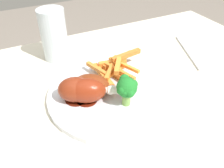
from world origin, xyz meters
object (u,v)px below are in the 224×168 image
Objects in this scene: chicken_drumstick_near at (94,85)px; chicken_drumstick_extra at (77,90)px; dining_table at (142,139)px; broccoli_floret_front at (126,88)px; water_glass at (54,35)px; fork at (188,52)px; carrot_fries_pile at (114,68)px; dinner_plate at (112,93)px; chicken_drumstick_far at (88,91)px.

chicken_drumstick_extra is at bearing -174.16° from chicken_drumstick_near.
broccoli_floret_front is (-0.05, 0.00, 0.18)m from dining_table.
dining_table is at bearing -23.46° from chicken_drumstick_extra.
fork is at bearing -22.24° from water_glass.
carrot_fries_pile is (-0.02, 0.11, 0.16)m from dining_table.
chicken_drumstick_near is (-0.04, 0.01, 0.03)m from dinner_plate.
broccoli_floret_front reaches higher than dining_table.
broccoli_floret_front is at bearing -74.92° from water_glass.
fork is (0.28, 0.07, -0.00)m from dinner_plate.
chicken_drumstick_far reaches higher than fork.
carrot_fries_pile is (0.03, 0.11, -0.03)m from broccoli_floret_front.
chicken_drumstick_near is 0.04m from chicken_drumstick_extra.
broccoli_floret_front reaches higher than chicken_drumstick_extra.
chicken_drumstick_near is 0.92× the size of chicken_drumstick_far.
water_glass is at bearing 86.82° from chicken_drumstick_extra.
water_glass is at bearing 106.54° from dinner_plate.
carrot_fries_pile is at bearing 102.13° from dining_table.
chicken_drumstick_extra is at bearing 143.15° from chicken_drumstick_far.
chicken_drumstick_far is (-0.06, 0.04, -0.02)m from broccoli_floret_front.
fork is at bearing 10.74° from chicken_drumstick_near.
dinner_plate is 0.23m from water_glass.
chicken_drumstick_extra is at bearing 173.28° from dinner_plate.
dining_table is at bearing -33.04° from chicken_drumstick_near.
water_glass is at bearing 122.56° from carrot_fries_pile.
carrot_fries_pile is at bearing 24.27° from chicken_drumstick_extra.
fork is (0.22, 0.12, 0.13)m from dining_table.
chicken_drumstick_near is 0.64× the size of fork.
carrot_fries_pile is at bearing 114.55° from fork.
carrot_fries_pile is at bearing 34.58° from chicken_drumstick_far.
water_glass reaches higher than dinner_plate.
chicken_drumstick_extra reaches higher than dinner_plate.
dinner_plate is 2.08× the size of water_glass.
water_glass reaches higher than dining_table.
carrot_fries_pile is 1.11× the size of chicken_drumstick_near.
dining_table is 0.22m from chicken_drumstick_extra.
dining_table is 0.19m from broccoli_floret_front.
dinner_plate is 2.31× the size of chicken_drumstick_near.
water_glass is (-0.34, 0.14, 0.07)m from fork.
fork is at bearing 10.22° from chicken_drumstick_extra.
fork is 1.40× the size of water_glass.
dining_table is 4.83× the size of fork.
broccoli_floret_front is at bearing -34.97° from chicken_drumstick_extra.
dining_table is at bearing 140.00° from fork.
chicken_drumstick_extra is (-0.13, 0.06, 0.17)m from dining_table.
carrot_fries_pile reaches higher than dining_table.
dinner_plate is 2.12× the size of chicken_drumstick_far.
carrot_fries_pile reaches higher than dinner_plate.
chicken_drumstick_near is at bearing -147.50° from carrot_fries_pile.
chicken_drumstick_near is at bearing 160.71° from dinner_plate.
chicken_drumstick_extra is (-0.11, -0.05, 0.01)m from carrot_fries_pile.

